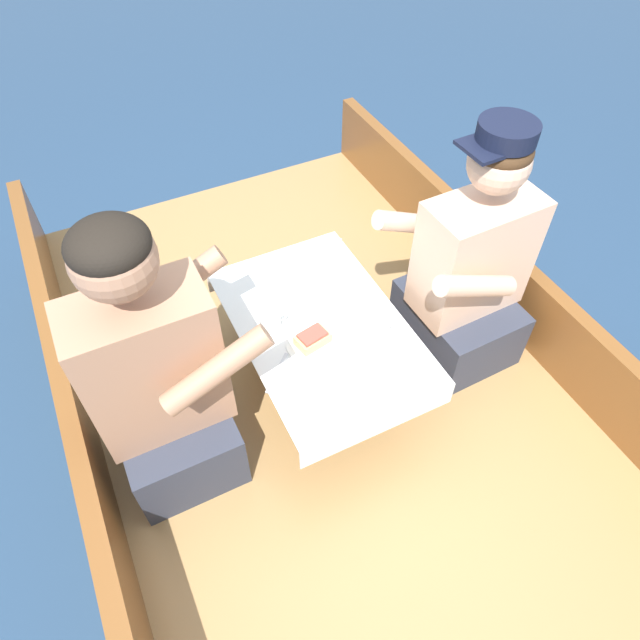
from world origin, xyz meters
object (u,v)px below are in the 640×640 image
object	(u,v)px
person_starboard	(468,274)
coffee_cup_port	(378,333)
sandwich	(312,338)
person_port	(160,381)
coffee_cup_starboard	(271,321)

from	to	relation	value
person_starboard	coffee_cup_port	world-z (taller)	person_starboard
sandwich	coffee_cup_port	distance (m)	0.22
person_port	coffee_cup_port	world-z (taller)	person_port
person_port	sandwich	size ratio (longest dim) A/B	8.45
person_port	coffee_cup_starboard	distance (m)	0.44
sandwich	coffee_cup_port	xyz separation A→B (m)	(0.21, -0.08, 0.00)
person_starboard	sandwich	world-z (taller)	person_starboard
sandwich	coffee_cup_port	bearing A→B (deg)	-21.20
person_port	person_starboard	world-z (taller)	person_port
coffee_cup_starboard	person_starboard	bearing A→B (deg)	-9.96
person_port	person_starboard	distance (m)	1.16
person_port	person_starboard	bearing A→B (deg)	-0.70
person_port	sandwich	xyz separation A→B (m)	(0.51, -0.01, -0.05)
coffee_cup_port	coffee_cup_starboard	size ratio (longest dim) A/B	1.03
sandwich	coffee_cup_port	size ratio (longest dim) A/B	1.20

